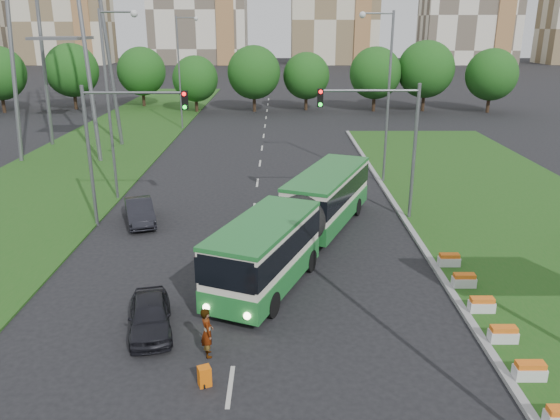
{
  "coord_description": "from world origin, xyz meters",
  "views": [
    {
      "loc": [
        -1.44,
        -20.81,
        11.04
      ],
      "look_at": [
        -1.37,
        4.06,
        2.6
      ],
      "focal_mm": 35.0,
      "sensor_mm": 36.0,
      "label": 1
    }
  ],
  "objects_px": {
    "traffic_mast_left": "(116,134)",
    "articulated_bus": "(297,218)",
    "traffic_mast_median": "(388,131)",
    "pedestrian": "(207,332)",
    "car_left_near": "(150,315)",
    "car_left_far": "(140,211)",
    "shopping_trolley": "(204,376)"
  },
  "relations": [
    {
      "from": "traffic_mast_left",
      "to": "articulated_bus",
      "type": "distance_m",
      "value": 11.15
    },
    {
      "from": "traffic_mast_median",
      "to": "articulated_bus",
      "type": "bearing_deg",
      "value": -138.7
    },
    {
      "from": "traffic_mast_left",
      "to": "pedestrian",
      "type": "distance_m",
      "value": 15.37
    },
    {
      "from": "traffic_mast_median",
      "to": "car_left_near",
      "type": "relative_size",
      "value": 2.06
    },
    {
      "from": "articulated_bus",
      "to": "car_left_near",
      "type": "bearing_deg",
      "value": -103.73
    },
    {
      "from": "traffic_mast_left",
      "to": "pedestrian",
      "type": "relative_size",
      "value": 4.36
    },
    {
      "from": "car_left_near",
      "to": "car_left_far",
      "type": "bearing_deg",
      "value": 92.64
    },
    {
      "from": "traffic_mast_median",
      "to": "articulated_bus",
      "type": "xyz_separation_m",
      "value": [
        -5.26,
        -4.62,
        -3.65
      ]
    },
    {
      "from": "traffic_mast_median",
      "to": "car_left_far",
      "type": "xyz_separation_m",
      "value": [
        -14.36,
        -0.58,
        -4.65
      ]
    },
    {
      "from": "traffic_mast_median",
      "to": "traffic_mast_left",
      "type": "relative_size",
      "value": 1.0
    },
    {
      "from": "traffic_mast_median",
      "to": "car_left_far",
      "type": "bearing_deg",
      "value": -177.67
    },
    {
      "from": "articulated_bus",
      "to": "car_left_far",
      "type": "xyz_separation_m",
      "value": [
        -9.1,
        4.04,
        -1.0
      ]
    },
    {
      "from": "articulated_bus",
      "to": "shopping_trolley",
      "type": "relative_size",
      "value": 24.79
    },
    {
      "from": "traffic_mast_median",
      "to": "car_left_far",
      "type": "height_order",
      "value": "traffic_mast_median"
    },
    {
      "from": "articulated_bus",
      "to": "shopping_trolley",
      "type": "xyz_separation_m",
      "value": [
        -3.34,
        -11.31,
        -1.37
      ]
    },
    {
      "from": "traffic_mast_median",
      "to": "car_left_near",
      "type": "bearing_deg",
      "value": -131.31
    },
    {
      "from": "traffic_mast_median",
      "to": "car_left_near",
      "type": "xyz_separation_m",
      "value": [
        -11.07,
        -12.6,
        -4.69
      ]
    },
    {
      "from": "car_left_far",
      "to": "pedestrian",
      "type": "xyz_separation_m",
      "value": [
        5.66,
        -13.64,
        0.21
      ]
    },
    {
      "from": "traffic_mast_left",
      "to": "shopping_trolley",
      "type": "height_order",
      "value": "traffic_mast_left"
    },
    {
      "from": "articulated_bus",
      "to": "traffic_mast_left",
      "type": "bearing_deg",
      "value": -177.74
    },
    {
      "from": "shopping_trolley",
      "to": "articulated_bus",
      "type": "bearing_deg",
      "value": 50.4
    },
    {
      "from": "shopping_trolley",
      "to": "traffic_mast_median",
      "type": "bearing_deg",
      "value": 38.5
    },
    {
      "from": "articulated_bus",
      "to": "pedestrian",
      "type": "bearing_deg",
      "value": -87.38
    },
    {
      "from": "articulated_bus",
      "to": "pedestrian",
      "type": "relative_size",
      "value": 9.2
    },
    {
      "from": "car_left_far",
      "to": "car_left_near",
      "type": "bearing_deg",
      "value": -93.3
    },
    {
      "from": "articulated_bus",
      "to": "pedestrian",
      "type": "height_order",
      "value": "articulated_bus"
    },
    {
      "from": "traffic_mast_median",
      "to": "pedestrian",
      "type": "xyz_separation_m",
      "value": [
        -8.7,
        -14.23,
        -4.43
      ]
    },
    {
      "from": "car_left_far",
      "to": "traffic_mast_left",
      "type": "bearing_deg",
      "value": -171.06
    },
    {
      "from": "car_left_near",
      "to": "shopping_trolley",
      "type": "bearing_deg",
      "value": -66.08
    },
    {
      "from": "car_left_far",
      "to": "shopping_trolley",
      "type": "height_order",
      "value": "car_left_far"
    },
    {
      "from": "car_left_near",
      "to": "traffic_mast_left",
      "type": "bearing_deg",
      "value": 96.74
    },
    {
      "from": "pedestrian",
      "to": "shopping_trolley",
      "type": "distance_m",
      "value": 1.8
    }
  ]
}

